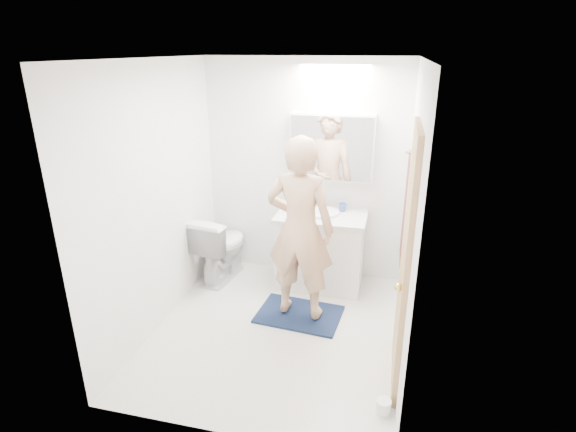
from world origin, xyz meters
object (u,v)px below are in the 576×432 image
(toothbrush_cup, at_px, (342,207))
(toilet_paper_roll, at_px, (383,406))
(soap_bottle_a, at_px, (292,197))
(soap_bottle_b, at_px, (304,200))
(medicine_cabinet, at_px, (332,147))
(person, at_px, (300,229))
(toilet, at_px, (221,246))
(vanity_cabinet, at_px, (320,251))

(toothbrush_cup, xyz_separation_m, toilet_paper_roll, (0.57, -1.92, -0.81))
(soap_bottle_a, relative_size, toilet_paper_roll, 2.15)
(soap_bottle_b, height_order, toothbrush_cup, soap_bottle_b)
(soap_bottle_a, bearing_deg, medicine_cabinet, 8.19)
(medicine_cabinet, relative_size, soap_bottle_b, 5.13)
(toothbrush_cup, bearing_deg, person, -108.77)
(soap_bottle_b, height_order, toilet_paper_roll, soap_bottle_b)
(person, distance_m, soap_bottle_b, 0.88)
(soap_bottle_a, bearing_deg, toilet_paper_roll, -59.50)
(soap_bottle_b, bearing_deg, medicine_cabinet, 6.07)
(toilet, xyz_separation_m, soap_bottle_a, (0.75, 0.27, 0.55))
(vanity_cabinet, height_order, soap_bottle_b, soap_bottle_b)
(person, bearing_deg, soap_bottle_b, -75.68)
(person, relative_size, toilet_paper_roll, 15.82)
(toothbrush_cup, bearing_deg, vanity_cabinet, -141.56)
(medicine_cabinet, xyz_separation_m, toothbrush_cup, (0.14, -0.05, -0.64))
(person, relative_size, soap_bottle_a, 7.37)
(vanity_cabinet, distance_m, toilet_paper_roll, 1.95)
(toilet_paper_roll, bearing_deg, soap_bottle_a, 120.50)
(person, height_order, soap_bottle_a, person)
(toilet_paper_roll, bearing_deg, toilet, 138.72)
(toilet, relative_size, person, 0.44)
(soap_bottle_a, relative_size, soap_bottle_b, 1.38)
(toothbrush_cup, distance_m, toilet_paper_roll, 2.16)
(vanity_cabinet, xyz_separation_m, toothbrush_cup, (0.20, 0.16, 0.47))
(vanity_cabinet, height_order, medicine_cabinet, medicine_cabinet)
(person, xyz_separation_m, toilet_paper_roll, (0.85, -1.08, -0.87))
(toilet, bearing_deg, soap_bottle_b, -152.96)
(vanity_cabinet, bearing_deg, soap_bottle_a, 157.36)
(vanity_cabinet, height_order, toilet, vanity_cabinet)
(soap_bottle_a, xyz_separation_m, toilet_paper_roll, (1.13, -1.91, -0.89))
(soap_bottle_b, xyz_separation_m, toilet_paper_roll, (0.99, -1.94, -0.86))
(soap_bottle_b, relative_size, toilet_paper_roll, 1.56)
(soap_bottle_b, distance_m, toilet_paper_roll, 2.34)
(soap_bottle_b, bearing_deg, toilet, -161.55)
(medicine_cabinet, distance_m, toothbrush_cup, 0.65)
(person, xyz_separation_m, toothbrush_cup, (0.29, 0.85, -0.05))
(vanity_cabinet, distance_m, soap_bottle_b, 0.59)
(vanity_cabinet, distance_m, person, 0.87)
(person, height_order, soap_bottle_b, person)
(soap_bottle_a, xyz_separation_m, soap_bottle_b, (0.13, 0.03, -0.03))
(medicine_cabinet, distance_m, toilet_paper_roll, 2.55)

